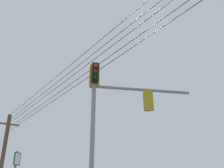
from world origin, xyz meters
The scene contains 3 objects.
signal_mast_assembly centered at (0.11, -0.17, 5.19)m, with size 4.71×1.86×7.34m.
utility_pole_wooden centered at (3.06, -15.54, 4.48)m, with size 2.00×0.36×8.78m.
overhead_wire_span centered at (0.55, 1.15, 7.68)m, with size 5.05×33.38×1.99m.
Camera 1 is at (4.83, 9.57, 1.62)m, focal length 41.04 mm.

